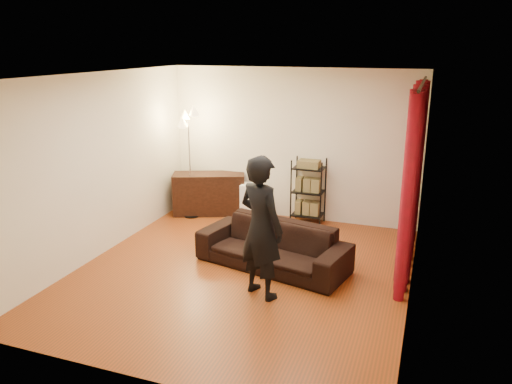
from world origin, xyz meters
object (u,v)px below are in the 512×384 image
at_px(sofa, 273,246).
at_px(floor_lamp, 190,165).
at_px(wire_shelf, 308,191).
at_px(media_cabinet, 209,194).
at_px(storage_boxes, 252,201).
at_px(person, 261,227).

bearing_deg(sofa, floor_lamp, 156.10).
bearing_deg(wire_shelf, media_cabinet, 170.08).
bearing_deg(storage_boxes, wire_shelf, 4.59).
xyz_separation_m(person, floor_lamp, (-2.20, 2.42, 0.08)).
height_order(person, media_cabinet, person).
relative_size(person, media_cabinet, 1.38).
distance_m(storage_boxes, floor_lamp, 1.31).
bearing_deg(media_cabinet, sofa, -66.49).
bearing_deg(person, sofa, -56.08).
xyz_separation_m(storage_boxes, floor_lamp, (-1.09, -0.30, 0.67)).
xyz_separation_m(person, wire_shelf, (-0.09, 2.79, -0.33)).
relative_size(person, wire_shelf, 1.56).
relative_size(media_cabinet, floor_lamp, 0.67).
relative_size(sofa, media_cabinet, 1.64).
xyz_separation_m(sofa, wire_shelf, (0.03, 1.94, 0.27)).
xyz_separation_m(sofa, floor_lamp, (-2.09, 1.56, 0.67)).
bearing_deg(floor_lamp, sofa, -36.84).
relative_size(sofa, floor_lamp, 1.10).
height_order(storage_boxes, floor_lamp, floor_lamp).
xyz_separation_m(person, media_cabinet, (-1.97, 2.69, -0.53)).
bearing_deg(wire_shelf, sofa, -103.80).
bearing_deg(wire_shelf, floor_lamp, 177.15).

